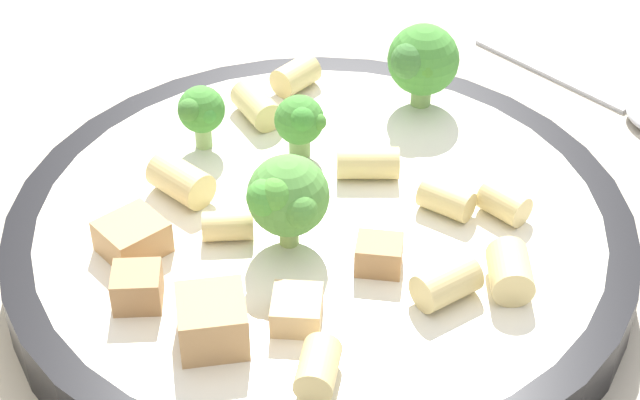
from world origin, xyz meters
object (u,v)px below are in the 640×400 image
at_px(broccoli_floret_2, 309,121).
at_px(broccoli_floret_3, 422,61).
at_px(broccoli_floret_0, 201,110).
at_px(rigatoni_4, 446,199).
at_px(rigatoni_3, 296,76).
at_px(rigatoni_9, 504,203).
at_px(pasta_bowl, 320,236).
at_px(rigatoni_5, 446,283).
at_px(rigatoni_8, 318,368).
at_px(chicken_chunk_1, 379,255).
at_px(chicken_chunk_2, 132,237).
at_px(broccoli_floret_1, 286,197).
at_px(rigatoni_1, 181,180).
at_px(chicken_chunk_4, 212,321).
at_px(chicken_chunk_3, 297,310).
at_px(rigatoni_0, 368,163).
at_px(rigatoni_6, 256,106).
at_px(spoon, 637,107).
at_px(rigatoni_2, 228,226).
at_px(chicken_chunk_0, 137,287).
at_px(rigatoni_7, 510,272).

bearing_deg(broccoli_floret_2, broccoli_floret_3, -63.73).
distance_m(broccoli_floret_0, rigatoni_4, 0.13).
relative_size(rigatoni_3, rigatoni_9, 1.11).
relative_size(pasta_bowl, rigatoni_5, 10.77).
bearing_deg(rigatoni_3, pasta_bowl, 175.43).
height_order(broccoli_floret_3, rigatoni_8, broccoli_floret_3).
height_order(chicken_chunk_1, chicken_chunk_2, chicken_chunk_2).
xyz_separation_m(broccoli_floret_1, rigatoni_4, (0.01, -0.07, -0.02)).
bearing_deg(rigatoni_1, chicken_chunk_4, -178.11).
distance_m(broccoli_floret_3, chicken_chunk_3, 0.17).
relative_size(rigatoni_0, chicken_chunk_3, 1.34).
distance_m(broccoli_floret_0, broccoli_floret_3, 0.12).
relative_size(rigatoni_6, rigatoni_9, 1.34).
bearing_deg(spoon, chicken_chunk_4, 121.62).
xyz_separation_m(rigatoni_2, rigatoni_3, (0.12, -0.05, 0.00)).
relative_size(chicken_chunk_3, spoon, 0.15).
bearing_deg(spoon, rigatoni_9, 131.71).
relative_size(broccoli_floret_2, chicken_chunk_0, 1.62).
relative_size(rigatoni_1, rigatoni_9, 1.37).
distance_m(chicken_chunk_2, spoon, 0.30).
bearing_deg(broccoli_floret_1, rigatoni_6, -1.08).
bearing_deg(chicken_chunk_3, pasta_bowl, -19.27).
xyz_separation_m(rigatoni_1, rigatoni_2, (-0.03, -0.02, -0.00)).
distance_m(broccoli_floret_2, rigatoni_6, 0.04).
bearing_deg(broccoli_floret_0, rigatoni_9, -122.66).
bearing_deg(broccoli_floret_3, broccoli_floret_2, 116.27).
distance_m(rigatoni_4, rigatoni_8, 0.12).
bearing_deg(rigatoni_7, rigatoni_2, 63.38).
bearing_deg(rigatoni_7, broccoli_floret_3, -0.38).
xyz_separation_m(rigatoni_6, spoon, (0.00, -0.22, -0.03)).
height_order(broccoli_floret_2, rigatoni_7, broccoli_floret_2).
bearing_deg(spoon, chicken_chunk_3, 124.70).
distance_m(rigatoni_9, spoon, 0.16).
height_order(rigatoni_0, rigatoni_1, rigatoni_1).
bearing_deg(rigatoni_4, chicken_chunk_3, 125.38).
relative_size(rigatoni_4, chicken_chunk_1, 1.22).
bearing_deg(chicken_chunk_1, rigatoni_6, 15.28).
relative_size(rigatoni_5, chicken_chunk_1, 1.35).
bearing_deg(rigatoni_8, chicken_chunk_0, 47.75).
bearing_deg(rigatoni_6, rigatoni_1, 142.46).
bearing_deg(chicken_chunk_2, rigatoni_3, -38.64).
relative_size(pasta_bowl, rigatoni_4, 11.95).
bearing_deg(rigatoni_2, broccoli_floret_2, -40.24).
height_order(rigatoni_2, rigatoni_6, rigatoni_6).
distance_m(rigatoni_8, rigatoni_9, 0.13).
relative_size(rigatoni_6, rigatoni_7, 1.15).
xyz_separation_m(chicken_chunk_1, spoon, (0.13, -0.18, -0.03)).
bearing_deg(pasta_bowl, chicken_chunk_2, 94.47).
xyz_separation_m(broccoli_floret_3, rigatoni_8, (-0.18, 0.09, -0.02)).
xyz_separation_m(broccoli_floret_2, broccoli_floret_3, (0.03, -0.06, 0.01)).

